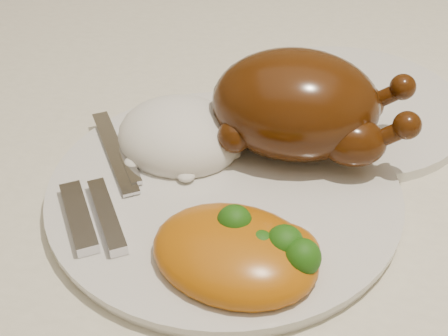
% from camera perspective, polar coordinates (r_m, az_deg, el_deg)
% --- Properties ---
extents(dining_table, '(1.60, 0.90, 0.76)m').
position_cam_1_polar(dining_table, '(0.68, 1.18, -3.66)').
color(dining_table, brown).
rests_on(dining_table, floor).
extents(tablecloth, '(1.73, 1.03, 0.18)m').
position_cam_1_polar(tablecloth, '(0.64, 1.27, 1.21)').
color(tablecloth, silver).
rests_on(tablecloth, dining_table).
extents(dinner_plate, '(0.37, 0.37, 0.01)m').
position_cam_1_polar(dinner_plate, '(0.54, -0.00, -2.19)').
color(dinner_plate, silver).
rests_on(dinner_plate, tablecloth).
extents(side_plate, '(0.30, 0.30, 0.01)m').
position_cam_1_polar(side_plate, '(0.66, 11.12, 5.57)').
color(side_plate, silver).
rests_on(side_plate, tablecloth).
extents(roast_chicken, '(0.18, 0.12, 0.10)m').
position_cam_1_polar(roast_chicken, '(0.56, 6.99, 5.73)').
color(roast_chicken, '#4A2008').
rests_on(roast_chicken, dinner_plate).
extents(rice_mound, '(0.13, 0.13, 0.06)m').
position_cam_1_polar(rice_mound, '(0.57, -4.02, 2.92)').
color(rice_mound, white).
rests_on(rice_mound, dinner_plate).
extents(mac_and_cheese, '(0.15, 0.12, 0.05)m').
position_cam_1_polar(mac_and_cheese, '(0.46, 1.81, -7.80)').
color(mac_and_cheese, '#B0520B').
rests_on(mac_and_cheese, dinner_plate).
extents(cutlery, '(0.09, 0.19, 0.01)m').
position_cam_1_polar(cutlery, '(0.53, -10.98, -2.33)').
color(cutlery, silver).
rests_on(cutlery, dinner_plate).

